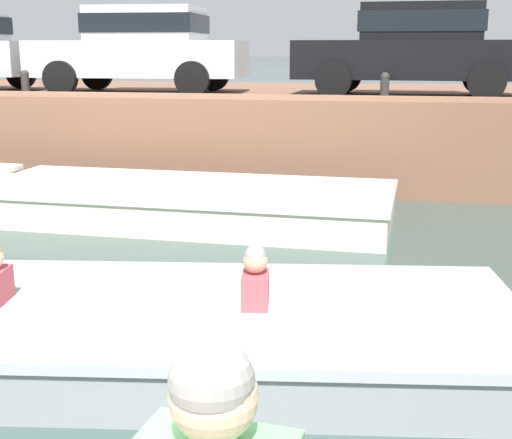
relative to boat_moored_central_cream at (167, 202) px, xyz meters
The scene contains 9 objects.
ground_plane 3.44m from the boat_moored_central_cream, 56.70° to the right, with size 400.00×400.00×0.00m, color #384C47.
far_quay_wall 5.28m from the boat_moored_central_cream, 68.98° to the left, with size 60.00×6.00×1.57m, color brown.
far_wall_coping 3.08m from the boat_moored_central_cream, 47.08° to the left, with size 60.00×0.24×0.08m, color #9F6C52.
boat_moored_central_cream is the anchor object (origin of this frame).
motorboat_passing 4.76m from the boat_moored_central_cream, 70.79° to the right, with size 7.18×3.04×0.94m.
car_left_inner_white 4.24m from the boat_moored_central_cream, 113.91° to the left, with size 3.92×2.11×1.54m.
car_centre_black 5.24m from the boat_moored_central_cream, 44.32° to the left, with size 3.97×2.05×1.54m.
mooring_bollard_west 4.19m from the boat_moored_central_cream, 146.29° to the left, with size 0.15×0.15×0.45m.
mooring_bollard_mid 3.97m from the boat_moored_central_cream, 36.17° to the left, with size 0.15×0.15×0.45m.
Camera 1 is at (1.27, -1.82, 2.38)m, focal length 50.00 mm.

